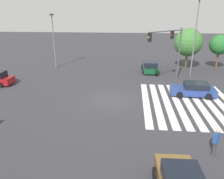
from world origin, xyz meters
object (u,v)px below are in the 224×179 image
object	(u,v)px
traffic_signal_mast	(171,45)
tree_corner_b	(220,45)
car_0	(193,89)
street_light_pole_a	(196,32)
tree_corner_a	(188,42)
car_3	(150,67)
street_light_pole_b	(53,36)
pedestrian	(216,141)

from	to	relation	value
traffic_signal_mast	tree_corner_b	world-z (taller)	traffic_signal_mast
car_0	street_light_pole_a	xyz separation A→B (m)	(7.34, -1.50, 4.89)
tree_corner_a	car_3	bearing A→B (deg)	111.01
traffic_signal_mast	car_0	size ratio (longest dim) A/B	1.41
car_3	street_light_pole_a	world-z (taller)	street_light_pole_a
traffic_signal_mast	street_light_pole_a	xyz separation A→B (m)	(3.39, -3.37, 1.10)
street_light_pole_b	tree_corner_b	xyz separation A→B (m)	(1.14, -23.28, -1.06)
pedestrian	tree_corner_b	world-z (taller)	tree_corner_b
car_3	street_light_pole_b	size ratio (longest dim) A/B	0.60
tree_corner_b	car_0	bearing A→B (deg)	151.59
traffic_signal_mast	car_0	world-z (taller)	traffic_signal_mast
street_light_pole_a	street_light_pole_b	distance (m)	19.03
traffic_signal_mast	street_light_pole_b	bearing A→B (deg)	-65.86
car_3	pedestrian	world-z (taller)	pedestrian
tree_corner_b	street_light_pole_a	bearing A→B (deg)	129.36
car_3	street_light_pole_b	distance (m)	14.30
street_light_pole_a	street_light_pole_b	size ratio (longest dim) A/B	1.24
car_3	tree_corner_b	bearing A→B (deg)	-78.16
car_3	street_light_pole_a	size ratio (longest dim) A/B	0.49
traffic_signal_mast	street_light_pole_a	distance (m)	4.91
car_0	street_light_pole_b	xyz separation A→B (m)	(9.84, 17.34, 3.95)
traffic_signal_mast	street_light_pole_b	distance (m)	16.56
tree_corner_a	tree_corner_b	size ratio (longest dim) A/B	1.17
car_0	tree_corner_b	world-z (taller)	tree_corner_b
pedestrian	tree_corner_a	bearing A→B (deg)	-48.82
car_3	tree_corner_a	world-z (taller)	tree_corner_a
car_0	car_3	distance (m)	9.57
pedestrian	street_light_pole_b	xyz separation A→B (m)	(19.58, 16.10, 3.65)
car_0	pedestrian	world-z (taller)	pedestrian
traffic_signal_mast	car_3	bearing A→B (deg)	-115.49
traffic_signal_mast	pedestrian	world-z (taller)	traffic_signal_mast
car_3	street_light_pole_b	world-z (taller)	street_light_pole_b
street_light_pole_a	tree_corner_b	bearing A→B (deg)	-50.64
car_3	tree_corner_a	bearing A→B (deg)	-69.65
pedestrian	car_0	bearing A→B (deg)	-48.12
car_0	tree_corner_b	bearing A→B (deg)	-114.37
pedestrian	tree_corner_b	xyz separation A→B (m)	(20.72, -7.18, 2.59)
pedestrian	street_light_pole_a	distance (m)	17.90
traffic_signal_mast	tree_corner_b	distance (m)	10.55
car_0	tree_corner_a	bearing A→B (deg)	-94.55
street_light_pole_b	tree_corner_a	bearing A→B (deg)	-86.87
pedestrian	street_light_pole_a	xyz separation A→B (m)	(17.08, -2.74, 4.59)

